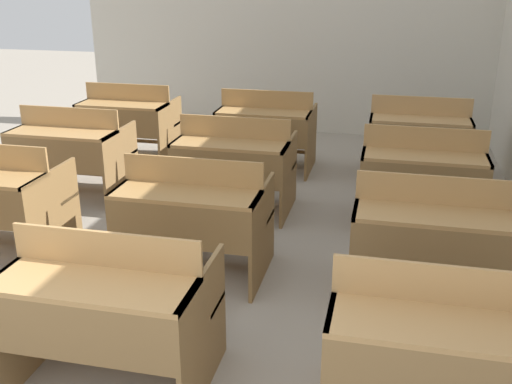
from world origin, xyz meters
TOP-DOWN VIEW (x-y plane):
  - wall_back at (0.00, 7.49)m, footprint 5.83×0.06m
  - bench_front_center at (0.11, 1.61)m, footprint 1.07×0.79m
  - bench_front_right at (1.85, 1.62)m, footprint 1.07×0.79m
  - bench_second_center at (0.14, 2.96)m, footprint 1.07×0.79m
  - bench_second_right at (1.87, 2.94)m, footprint 1.07×0.79m
  - bench_third_left at (-1.62, 4.31)m, footprint 1.07×0.79m
  - bench_third_center at (0.11, 4.29)m, footprint 1.07×0.79m
  - bench_third_right at (1.85, 4.29)m, footprint 1.07×0.79m
  - bench_back_left at (-1.60, 5.66)m, footprint 1.07×0.79m
  - bench_back_center at (0.14, 5.63)m, footprint 1.07×0.79m
  - bench_back_right at (1.85, 5.66)m, footprint 1.07×0.79m

SIDE VIEW (x-z plane):
  - bench_front_center at x=0.11m, z-range 0.02..0.95m
  - bench_front_right at x=1.85m, z-range 0.02..0.95m
  - bench_second_center at x=0.14m, z-range 0.02..0.95m
  - bench_second_right at x=1.87m, z-range 0.02..0.95m
  - bench_third_left at x=-1.62m, z-range 0.02..0.95m
  - bench_third_center at x=0.11m, z-range 0.02..0.95m
  - bench_third_right at x=1.85m, z-range 0.02..0.95m
  - bench_back_left at x=-1.60m, z-range 0.02..0.95m
  - bench_back_center at x=0.14m, z-range 0.02..0.95m
  - bench_back_right at x=1.85m, z-range 0.02..0.95m
  - wall_back at x=0.00m, z-range 0.00..2.97m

